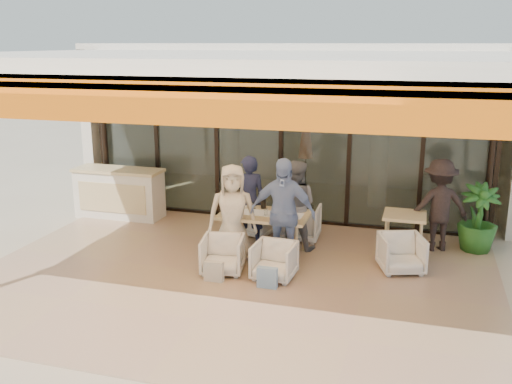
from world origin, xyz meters
TOP-DOWN VIEW (x-y plane):
  - ground at (0.00, 0.00)m, footprint 70.00×70.00m
  - terrace_floor at (0.00, 0.00)m, footprint 8.00×6.00m
  - terrace_structure at (0.00, -0.26)m, footprint 8.00×6.00m
  - glass_storefront at (0.00, 3.00)m, footprint 8.08×0.10m
  - interior_block at (0.01, 5.31)m, footprint 9.05×3.62m
  - host_counter at (-3.27, 2.30)m, footprint 1.85×0.65m
  - dining_table at (0.20, 1.06)m, footprint 1.50×0.90m
  - chair_far_left at (-0.21, 2.00)m, footprint 0.70×0.67m
  - chair_far_right at (0.63, 2.00)m, footprint 0.73×0.69m
  - chair_near_left at (-0.21, 0.10)m, footprint 0.74×0.70m
  - chair_near_right at (0.63, 0.10)m, footprint 0.65×0.61m
  - diner_navy at (-0.21, 1.50)m, footprint 0.70×0.58m
  - diner_grey at (0.63, 1.50)m, footprint 0.77×0.60m
  - diner_cream at (-0.21, 0.60)m, footprint 0.93×0.76m
  - diner_periwinkle at (0.63, 0.60)m, footprint 1.07×0.45m
  - tote_bag_cream at (-0.21, -0.30)m, footprint 0.30×0.10m
  - tote_bag_blue at (0.63, -0.30)m, footprint 0.30×0.10m
  - side_table at (2.49, 1.69)m, footprint 0.70×0.70m
  - side_chair at (2.49, 0.94)m, footprint 0.82×0.79m
  - standing_woman at (3.04, 2.12)m, footprint 1.20×0.92m
  - potted_palm at (3.70, 2.25)m, footprint 0.80×0.80m

SIDE VIEW (x-z plane):
  - ground at x=0.00m, z-range 0.00..0.00m
  - terrace_floor at x=0.00m, z-range 0.00..0.01m
  - tote_bag_cream at x=-0.21m, z-range 0.00..0.34m
  - tote_bag_blue at x=0.63m, z-range 0.00..0.34m
  - chair_far_left at x=-0.21m, z-range 0.00..0.62m
  - chair_near_right at x=0.63m, z-range 0.00..0.64m
  - chair_near_left at x=-0.21m, z-range 0.00..0.66m
  - side_chair at x=2.49m, z-range 0.00..0.67m
  - chair_far_right at x=0.63m, z-range 0.00..0.72m
  - host_counter at x=-3.27m, z-range 0.01..1.05m
  - potted_palm at x=3.70m, z-range 0.00..1.21m
  - side_table at x=2.49m, z-range 0.27..1.01m
  - dining_table at x=0.20m, z-range 0.22..1.15m
  - diner_grey at x=0.63m, z-range 0.00..1.59m
  - standing_woman at x=3.04m, z-range 0.00..1.64m
  - diner_navy at x=-0.21m, z-range 0.00..1.64m
  - diner_cream at x=-0.21m, z-range 0.00..1.65m
  - diner_periwinkle at x=0.63m, z-range 0.00..1.81m
  - glass_storefront at x=0.00m, z-range 0.00..3.20m
  - interior_block at x=0.01m, z-range 0.47..3.99m
  - terrace_structure at x=0.00m, z-range 1.55..4.95m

